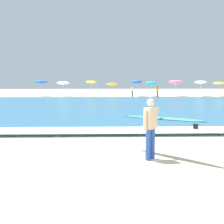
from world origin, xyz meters
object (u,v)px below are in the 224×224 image
object	(u,v)px
beach_umbrella_6	(176,82)
surfer_with_board	(156,122)
beachgoer_near_row_mid	(132,91)
beach_umbrella_4	(136,82)
beach_umbrella_7	(201,82)
beach_umbrella_2	(91,82)
beach_umbrella_1	(63,83)
beach_umbrella_0	(41,82)
beach_umbrella_3	(112,84)
beach_umbrella_5	(151,83)
beach_umbrella_8	(219,83)
beachgoer_near_row_left	(157,91)

from	to	relation	value
beach_umbrella_6	surfer_with_board	bearing A→B (deg)	-104.72
beachgoer_near_row_mid	surfer_with_board	bearing A→B (deg)	-94.57
beach_umbrella_4	beachgoer_near_row_mid	size ratio (longest dim) A/B	1.57
surfer_with_board	beach_umbrella_7	size ratio (longest dim) A/B	0.99
beach_umbrella_4	beach_umbrella_6	bearing A→B (deg)	4.63
beach_umbrella_2	beach_umbrella_1	bearing A→B (deg)	-175.09
beach_umbrella_7	beachgoer_near_row_mid	bearing A→B (deg)	-172.76
beach_umbrella_1	beach_umbrella_2	bearing A→B (deg)	4.91
beach_umbrella_0	beach_umbrella_3	bearing A→B (deg)	1.44
beach_umbrella_5	beach_umbrella_8	size ratio (longest dim) A/B	1.02
beach_umbrella_1	beachgoer_near_row_left	world-z (taller)	beach_umbrella_1
beachgoer_near_row_mid	beach_umbrella_4	bearing A→B (deg)	60.38
beach_umbrella_3	beach_umbrella_2	bearing A→B (deg)	-179.59
surfer_with_board	beach_umbrella_1	world-z (taller)	beach_umbrella_1
beach_umbrella_2	beach_umbrella_6	world-z (taller)	beach_umbrella_6
beach_umbrella_6	beach_umbrella_8	size ratio (longest dim) A/B	1.15
beachgoer_near_row_mid	beach_umbrella_6	bearing A→B (deg)	14.64
beach_umbrella_1	beach_umbrella_4	distance (m)	11.01
surfer_with_board	beach_umbrella_4	distance (m)	35.84
surfer_with_board	beachgoer_near_row_left	size ratio (longest dim) A/B	1.48
beach_umbrella_3	beachgoer_near_row_left	size ratio (longest dim) A/B	1.27
surfer_with_board	beach_umbrella_5	size ratio (longest dim) A/B	1.06
beach_umbrella_0	beach_umbrella_1	world-z (taller)	beach_umbrella_0
beachgoer_near_row_left	beachgoer_near_row_mid	bearing A→B (deg)	174.12
beachgoer_near_row_mid	beach_umbrella_8	bearing A→B (deg)	5.42
beach_umbrella_4	beach_umbrella_5	size ratio (longest dim) A/B	1.12
surfer_with_board	beach_umbrella_5	xyz separation A→B (m)	(5.65, 35.44, 0.90)
surfer_with_board	beach_umbrella_1	bearing A→B (deg)	101.59
beach_umbrella_5	beach_umbrella_8	distance (m)	10.23
beach_umbrella_1	beach_umbrella_8	bearing A→B (deg)	-2.27
surfer_with_board	beach_umbrella_1	size ratio (longest dim) A/B	1.03
beach_umbrella_3	beach_umbrella_6	xyz separation A→B (m)	(9.63, -0.79, 0.33)
beach_umbrella_8	beachgoer_near_row_left	xyz separation A→B (m)	(-9.56, -1.61, -1.11)
beach_umbrella_0	beach_umbrella_6	bearing A→B (deg)	-1.47
beach_umbrella_7	beachgoer_near_row_left	distance (m)	7.12
beach_umbrella_5	surfer_with_board	bearing A→B (deg)	-99.06
surfer_with_board	beach_umbrella_0	size ratio (longest dim) A/B	0.95
beach_umbrella_0	beach_umbrella_8	world-z (taller)	beach_umbrella_0
surfer_with_board	beach_umbrella_8	xyz separation A→B (m)	(15.88, 35.62, 0.92)
beachgoer_near_row_left	beach_umbrella_8	bearing A→B (deg)	9.59
beachgoer_near_row_mid	beach_umbrella_0	bearing A→B (deg)	170.46
beachgoer_near_row_mid	beachgoer_near_row_left	bearing A→B (deg)	-5.88
beach_umbrella_2	beach_umbrella_5	xyz separation A→B (m)	(8.96, -1.47, -0.20)
surfer_with_board	beachgoer_near_row_mid	xyz separation A→B (m)	(2.75, 34.38, -0.19)
beach_umbrella_7	beachgoer_near_row_mid	distance (m)	10.54
beach_umbrella_8	beachgoer_near_row_mid	bearing A→B (deg)	-174.58
beach_umbrella_3	beach_umbrella_4	xyz separation A→B (m)	(3.61, -1.28, 0.35)
beach_umbrella_1	beach_umbrella_7	size ratio (longest dim) A/B	0.96
beach_umbrella_4	beach_umbrella_8	size ratio (longest dim) A/B	1.15
beach_umbrella_6	beach_umbrella_8	xyz separation A→B (m)	(6.39, -0.52, -0.18)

